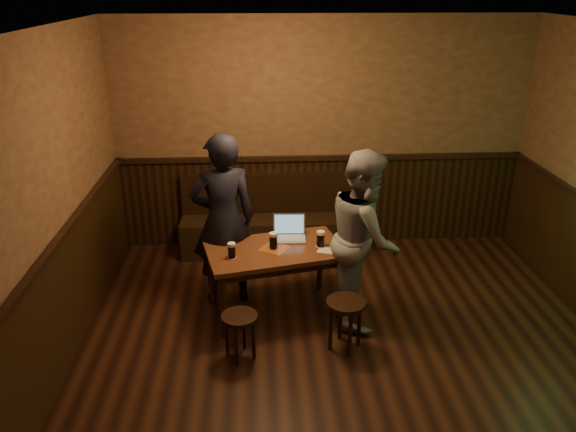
% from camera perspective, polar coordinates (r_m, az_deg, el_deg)
% --- Properties ---
extents(room, '(5.04, 6.04, 2.84)m').
position_cam_1_polar(room, '(4.37, 7.38, -3.68)').
color(room, black).
rests_on(room, ground).
extents(bench, '(2.20, 0.50, 0.95)m').
position_cam_1_polar(bench, '(6.97, -1.71, -1.12)').
color(bench, black).
rests_on(bench, ground).
extents(pub_table, '(1.46, 1.04, 0.71)m').
position_cam_1_polar(pub_table, '(5.56, -1.34, -4.16)').
color(pub_table, '#4F2616').
rests_on(pub_table, ground).
extents(stool_left, '(0.39, 0.39, 0.44)m').
position_cam_1_polar(stool_left, '(5.04, -4.93, -10.85)').
color(stool_left, black).
rests_on(stool_left, ground).
extents(stool_right, '(0.42, 0.42, 0.49)m').
position_cam_1_polar(stool_right, '(5.15, 5.88, -9.55)').
color(stool_right, black).
rests_on(stool_right, ground).
extents(pint_left, '(0.10, 0.10, 0.15)m').
position_cam_1_polar(pint_left, '(5.32, -5.74, -3.50)').
color(pint_left, '#B11B15').
rests_on(pint_left, pub_table).
extents(pint_mid, '(0.11, 0.11, 0.17)m').
position_cam_1_polar(pint_mid, '(5.47, -1.50, -2.52)').
color(pint_mid, '#B11B15').
rests_on(pint_mid, pub_table).
extents(pint_right, '(0.11, 0.11, 0.16)m').
position_cam_1_polar(pint_right, '(5.53, 3.33, -2.32)').
color(pint_right, '#B11B15').
rests_on(pint_right, pub_table).
extents(laptop, '(0.34, 0.28, 0.23)m').
position_cam_1_polar(laptop, '(5.72, 0.13, -1.64)').
color(laptop, silver).
rests_on(laptop, pub_table).
extents(menu, '(0.26, 0.21, 0.00)m').
position_cam_1_polar(menu, '(5.48, 4.20, -3.50)').
color(menu, silver).
rests_on(menu, pub_table).
extents(person_suit, '(0.73, 0.56, 1.81)m').
position_cam_1_polar(person_suit, '(5.68, -6.60, -0.44)').
color(person_suit, black).
rests_on(person_suit, ground).
extents(person_grey, '(0.73, 0.89, 1.73)m').
position_cam_1_polar(person_grey, '(5.42, 7.72, -2.16)').
color(person_grey, gray).
rests_on(person_grey, ground).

